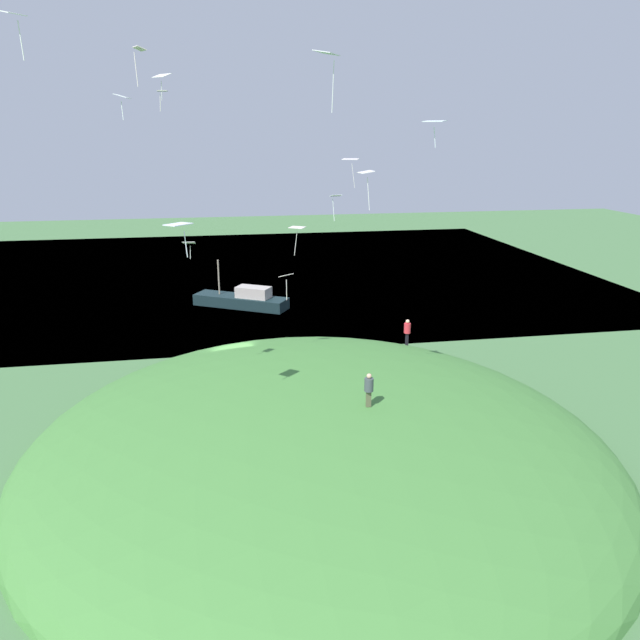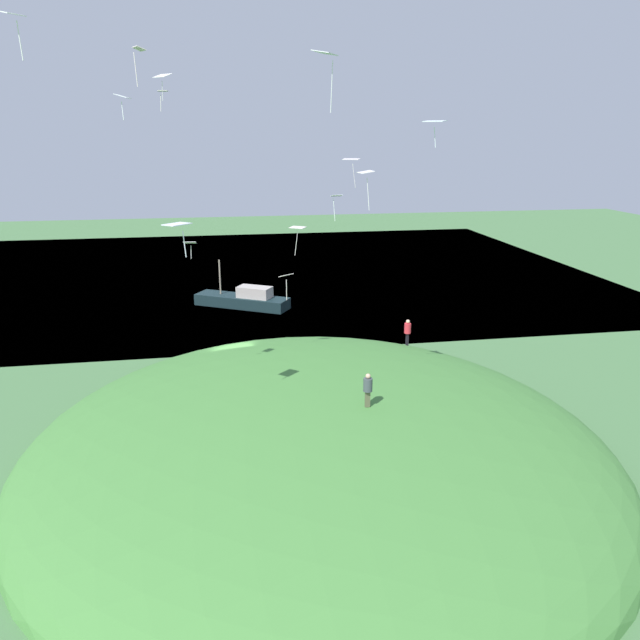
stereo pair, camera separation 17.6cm
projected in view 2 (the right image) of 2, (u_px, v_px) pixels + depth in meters
The scene contains 20 objects.
ground_plane at pixel (234, 376), 38.68m from camera, with size 160.00×160.00×0.00m, color #436D3F.
lake_water at pixel (224, 274), 68.08m from camera, with size 53.86×80.00×0.40m, color #45658E.
grass_hill at pixel (318, 453), 29.37m from camera, with size 29.95×27.90×6.35m, color #407836.
boat_on_lake at pixel (244, 299), 54.17m from camera, with size 6.22×8.47×4.10m.
person_walking_path at pixel (368, 386), 26.77m from camera, with size 0.41×0.41×1.58m.
person_watching_kites at pixel (408, 329), 38.80m from camera, with size 0.46×0.46×1.71m.
kite_0 at pixel (163, 92), 35.56m from camera, with size 0.83×0.59×1.17m.
kite_1 at pixel (122, 97), 31.59m from camera, with size 1.06×0.80×1.29m.
kite_2 at pixel (177, 225), 22.78m from camera, with size 1.15×1.14×1.26m.
kite_3 at pixel (352, 160), 41.87m from camera, with size 1.18×1.34×1.97m.
kite_4 at pixel (138, 53), 26.28m from camera, with size 0.73×0.65×1.64m.
kite_5 at pixel (13, 17), 20.00m from camera, with size 0.87×0.83×1.48m.
kite_6 at pixel (336, 198), 41.62m from camera, with size 0.63×0.82×1.82m.
kite_7 at pixel (326, 56), 22.51m from camera, with size 1.25×1.16×2.17m.
kite_8 at pixel (366, 174), 30.07m from camera, with size 1.00×0.71×1.93m.
kite_9 at pixel (162, 76), 38.09m from camera, with size 1.30×1.31×1.60m.
kite_10 at pixel (190, 243), 42.30m from camera, with size 0.66×0.93×1.27m.
kite_11 at pixel (286, 277), 34.38m from camera, with size 0.83×0.89×1.50m.
kite_12 at pixel (435, 122), 32.12m from camera, with size 1.33×1.37×1.41m.
kite_13 at pixel (298, 229), 41.24m from camera, with size 1.17×1.26×1.94m.
Camera 2 is at (36.37, -0.64, 14.69)m, focal length 34.16 mm.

